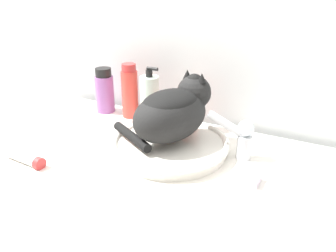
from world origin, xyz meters
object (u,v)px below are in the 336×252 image
object	(u,v)px
cat	(173,110)
cream_tube	(26,158)
faucet	(241,136)
mouthwash_bottle	(105,91)
spray_bottle_trigger	(191,105)
soap_bar	(246,178)
shampoo_bottle_tall	(130,92)
soap_pump_bottle	(150,98)

from	to	relation	value
cat	cream_tube	size ratio (longest dim) A/B	2.17
faucet	mouthwash_bottle	size ratio (longest dim) A/B	0.84
spray_bottle_trigger	soap_bar	distance (m)	0.38
cat	mouthwash_bottle	size ratio (longest dim) A/B	1.76
shampoo_bottle_tall	soap_bar	distance (m)	0.59
mouthwash_bottle	soap_bar	size ratio (longest dim) A/B	2.44
faucet	cream_tube	bearing A→B (deg)	12.92
faucet	spray_bottle_trigger	distance (m)	0.26
cream_tube	shampoo_bottle_tall	bearing A→B (deg)	81.13
cat	cream_tube	xyz separation A→B (m)	(-0.35, -0.27, -0.12)
cream_tube	soap_pump_bottle	bearing A→B (deg)	70.77
mouthwash_bottle	soap_pump_bottle	bearing A→B (deg)	0.00
cream_tube	spray_bottle_trigger	bearing A→B (deg)	54.39
mouthwash_bottle	shampoo_bottle_tall	xyz separation A→B (m)	(0.12, -0.00, 0.02)
mouthwash_bottle	cream_tube	distance (m)	0.46
shampoo_bottle_tall	soap_pump_bottle	bearing A→B (deg)	0.00
spray_bottle_trigger	soap_pump_bottle	distance (m)	0.17
soap_pump_bottle	faucet	bearing A→B (deg)	-18.30
soap_bar	cream_tube	bearing A→B (deg)	-161.35
shampoo_bottle_tall	cream_tube	size ratio (longest dim) A/B	1.45
cat	cream_tube	bearing A→B (deg)	145.94
spray_bottle_trigger	cream_tube	distance (m)	0.56
soap_pump_bottle	cream_tube	distance (m)	0.48
faucet	mouthwash_bottle	distance (m)	0.61
mouthwash_bottle	cat	bearing A→B (deg)	-24.37
spray_bottle_trigger	mouthwash_bottle	bearing A→B (deg)	180.00
spray_bottle_trigger	mouthwash_bottle	size ratio (longest dim) A/B	1.09
mouthwash_bottle	faucet	bearing A→B (deg)	-12.19
faucet	soap_pump_bottle	distance (m)	0.41
cat	faucet	size ratio (longest dim) A/B	2.10
soap_bar	shampoo_bottle_tall	bearing A→B (deg)	154.89
cat	spray_bottle_trigger	distance (m)	0.19
spray_bottle_trigger	soap_pump_bottle	xyz separation A→B (m)	(-0.17, 0.00, -0.00)
cat	soap_bar	size ratio (longest dim) A/B	4.30
faucet	soap_pump_bottle	xyz separation A→B (m)	(-0.39, 0.13, 0.01)
cat	soap_pump_bottle	bearing A→B (deg)	64.36
soap_pump_bottle	cat	bearing A→B (deg)	-43.40
spray_bottle_trigger	cream_tube	world-z (taller)	spray_bottle_trigger
faucet	shampoo_bottle_tall	world-z (taller)	shampoo_bottle_tall
cat	soap_bar	world-z (taller)	cat
mouthwash_bottle	cream_tube	world-z (taller)	mouthwash_bottle
spray_bottle_trigger	cream_tube	size ratio (longest dim) A/B	1.34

